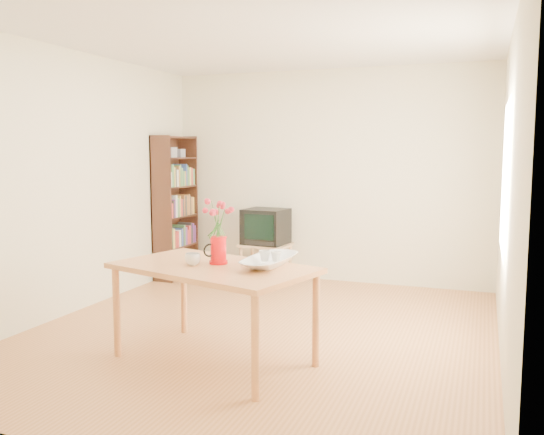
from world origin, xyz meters
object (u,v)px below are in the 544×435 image
at_px(mug, 193,259).
at_px(pitcher, 218,251).
at_px(bowl, 270,238).
at_px(table, 213,275).
at_px(television, 266,226).

bearing_deg(mug, pitcher, -121.22).
bearing_deg(mug, bowl, -141.23).
height_order(table, mug, mug).
relative_size(table, pitcher, 7.80).
relative_size(table, bowl, 3.79).
distance_m(pitcher, mug, 0.21).
distance_m(bowl, television, 2.84).
bearing_deg(table, mug, -147.38).
relative_size(pitcher, television, 0.40).
xyz_separation_m(pitcher, mug, (-0.16, -0.12, -0.05)).
bearing_deg(television, table, -71.92).
bearing_deg(television, bowl, -63.26).
bearing_deg(mug, table, -142.81).
xyz_separation_m(mug, bowl, (0.56, 0.18, 0.16)).
bearing_deg(table, bowl, 34.79).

